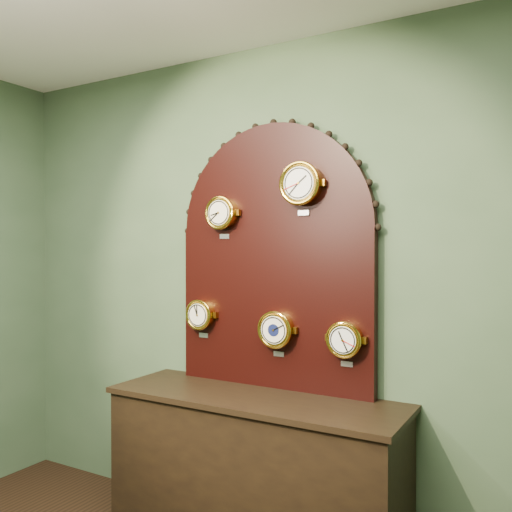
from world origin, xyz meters
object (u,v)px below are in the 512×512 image
Objects in this scene: hygrometer at (201,315)px; barometer at (276,329)px; shop_counter at (254,475)px; display_board at (273,247)px; tide_clock at (345,339)px; arabic_clock at (301,184)px; roman_clock at (222,213)px.

hygrometer reaches higher than barometer.
hygrometer is 0.90× the size of barometer.
display_board reaches higher than shop_counter.
display_board is (0.00, 0.22, 1.23)m from shop_counter.
tide_clock reaches higher than shop_counter.
tide_clock is (0.92, -0.00, -0.07)m from hygrometer.
roman_clock is at bearing 179.88° from arabic_clock.
tide_clock is at bearing 0.09° from barometer.
shop_counter is 6.52× the size of tide_clock.
display_board is at bearing 128.57° from barometer.
hygrometer is at bearing 179.98° from tide_clock.
hygrometer is at bearing -171.94° from display_board.
arabic_clock reaches higher than shop_counter.
tide_clock is at bearing -8.22° from display_board.
arabic_clock is (0.20, 0.15, 1.57)m from shop_counter.
roman_clock is 1.06× the size of hygrometer.
barometer is (0.05, -0.07, -0.46)m from display_board.
shop_counter is at bearing -161.26° from tide_clock.
hygrometer reaches higher than tide_clock.
barometer reaches higher than tide_clock.
barometer is at bearing 71.00° from shop_counter.
roman_clock is (-0.31, -0.07, 0.20)m from display_board.
display_board reaches higher than roman_clock.
arabic_clock is 0.81m from barometer.
display_board is 0.41m from arabic_clock.
shop_counter is at bearing -143.04° from arabic_clock.
shop_counter is at bearing -26.43° from roman_clock.
tide_clock is (0.25, 0.00, -0.82)m from arabic_clock.
arabic_clock is at bearing -18.20° from display_board.
shop_counter is at bearing -90.00° from display_board.
tide_clock is at bearing 0.01° from roman_clock.
display_board is at bearing 90.00° from shop_counter.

